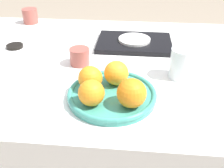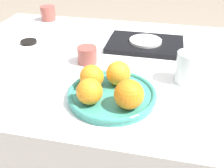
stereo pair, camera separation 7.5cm
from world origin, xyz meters
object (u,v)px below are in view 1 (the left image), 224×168
object	(u,v)px
side_plate	(134,40)
water_glass	(182,63)
cup_1	(30,16)
orange_1	(91,93)
fruit_platter	(112,95)
orange_3	(89,78)
orange_0	(116,73)
orange_2	(132,93)
cup_0	(80,56)
soy_dish	(15,46)
serving_tray	(134,43)

from	to	relation	value
side_plate	water_glass	bearing A→B (deg)	-57.50
cup_1	orange_1	bearing A→B (deg)	-58.02
fruit_platter	orange_3	bearing A→B (deg)	163.93
orange_1	water_glass	size ratio (longest dim) A/B	0.72
orange_0	orange_2	world-z (taller)	orange_2
cup_0	orange_2	bearing A→B (deg)	-52.95
orange_0	fruit_platter	bearing A→B (deg)	-97.99
orange_1	side_plate	world-z (taller)	orange_1
side_plate	soy_dish	world-z (taller)	side_plate
orange_3	orange_2	bearing A→B (deg)	-30.05
orange_2	cup_1	bearing A→B (deg)	128.21
orange_0	water_glass	distance (m)	0.23
side_plate	cup_1	size ratio (longest dim) A/B	1.80
fruit_platter	orange_2	distance (m)	0.09
orange_1	cup_0	xyz separation A→B (m)	(-0.09, 0.26, -0.02)
water_glass	cup_0	bearing A→B (deg)	170.58
water_glass	orange_2	bearing A→B (deg)	-128.23
fruit_platter	cup_0	distance (m)	0.25
orange_2	water_glass	world-z (taller)	water_glass
orange_2	side_plate	bearing A→B (deg)	90.18
side_plate	cup_0	distance (m)	0.27
water_glass	soy_dish	xyz separation A→B (m)	(-0.65, 0.18, -0.04)
cup_0	cup_1	size ratio (longest dim) A/B	0.97
fruit_platter	orange_0	bearing A→B (deg)	82.01
orange_2	cup_0	distance (m)	0.33
serving_tray	side_plate	size ratio (longest dim) A/B	2.32
orange_0	orange_2	distance (m)	0.12
cup_0	water_glass	bearing A→B (deg)	-9.42
orange_0	soy_dish	world-z (taller)	orange_0
fruit_platter	orange_1	xyz separation A→B (m)	(-0.05, -0.06, 0.04)
cup_0	cup_1	distance (m)	0.54
orange_2	serving_tray	size ratio (longest dim) A/B	0.26
orange_0	side_plate	bearing A→B (deg)	81.87
fruit_platter	side_plate	xyz separation A→B (m)	(0.06, 0.40, 0.01)
cup_1	water_glass	bearing A→B (deg)	-34.67
soy_dish	fruit_platter	bearing A→B (deg)	-36.53
fruit_platter	cup_1	size ratio (longest dim) A/B	3.57
orange_1	side_plate	bearing A→B (deg)	76.70
orange_0	water_glass	xyz separation A→B (m)	(0.21, 0.09, -0.00)
cup_0	cup_1	world-z (taller)	cup_1
fruit_platter	soy_dish	bearing A→B (deg)	143.47
orange_3	cup_1	bearing A→B (deg)	123.91
serving_tray	side_plate	xyz separation A→B (m)	(-0.00, 0.00, 0.02)
orange_0	side_plate	xyz separation A→B (m)	(0.05, 0.34, -0.03)
orange_0	soy_dish	xyz separation A→B (m)	(-0.44, 0.27, -0.05)
orange_1	soy_dish	distance (m)	0.54
orange_1	cup_1	xyz separation A→B (m)	(-0.43, 0.68, -0.02)
orange_3	serving_tray	distance (m)	0.40
soy_dish	orange_3	bearing A→B (deg)	-39.58
orange_0	serving_tray	distance (m)	0.35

